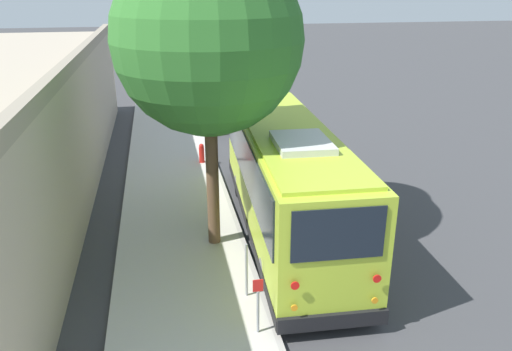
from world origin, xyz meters
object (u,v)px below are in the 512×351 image
at_px(parked_sedan_gray, 202,78).
at_px(street_tree, 207,26).
at_px(parked_sedan_navy, 219,113).
at_px(shuttle_bus, 286,174).
at_px(sign_post_far, 246,270).
at_px(fire_hydrant, 202,153).
at_px(sign_post_near, 258,305).
at_px(parked_sedan_tan, 189,56).
at_px(parked_sedan_black, 213,93).
at_px(parked_sedan_white, 194,64).

distance_m(parked_sedan_gray, street_tree, 25.01).
bearing_deg(parked_sedan_navy, shuttle_bus, -179.30).
distance_m(sign_post_far, fire_hydrant, 9.76).
bearing_deg(parked_sedan_navy, sign_post_near, 174.40).
xyz_separation_m(parked_sedan_tan, sign_post_near, (-40.83, 1.37, 0.24)).
bearing_deg(sign_post_near, shuttle_bus, -20.85).
xyz_separation_m(parked_sedan_gray, street_tree, (-24.30, 1.92, 5.58)).
distance_m(parked_sedan_tan, street_tree, 36.97).
bearing_deg(street_tree, parked_sedan_navy, -7.88).
relative_size(parked_sedan_black, fire_hydrant, 5.19).
relative_size(parked_sedan_gray, sign_post_far, 3.15).
height_order(shuttle_bus, parked_sedan_tan, shuttle_bus).
distance_m(parked_sedan_gray, sign_post_near, 28.67).
distance_m(sign_post_near, sign_post_far, 1.37).
relative_size(parked_sedan_black, parked_sedan_tan, 0.95).
bearing_deg(shuttle_bus, parked_sedan_tan, 3.40).
bearing_deg(sign_post_far, parked_sedan_black, -4.39).
height_order(parked_sedan_black, parked_sedan_tan, parked_sedan_black).
xyz_separation_m(street_tree, sign_post_near, (-4.33, -0.44, -5.33)).
distance_m(parked_sedan_black, street_tree, 19.62).
relative_size(parked_sedan_navy, sign_post_near, 3.38).
height_order(parked_sedan_black, sign_post_far, sign_post_far).
bearing_deg(parked_sedan_black, shuttle_bus, -176.54).
height_order(shuttle_bus, parked_sedan_white, shuttle_bus).
distance_m(parked_sedan_navy, parked_sedan_white, 17.49).
relative_size(shuttle_bus, parked_sedan_black, 2.47).
height_order(parked_sedan_black, fire_hydrant, parked_sedan_black).
bearing_deg(street_tree, parked_sedan_white, -3.53).
xyz_separation_m(shuttle_bus, street_tree, (-0.37, 2.23, 4.27)).
distance_m(shuttle_bus, parked_sedan_white, 30.39).
bearing_deg(street_tree, sign_post_far, -171.53).
relative_size(sign_post_far, fire_hydrant, 1.71).
xyz_separation_m(street_tree, fire_hydrant, (6.79, -0.29, -5.61)).
height_order(parked_sedan_black, parked_sedan_white, parked_sedan_white).
bearing_deg(street_tree, sign_post_near, -174.19).
bearing_deg(parked_sedan_gray, shuttle_bus, 178.09).
height_order(parked_sedan_black, parked_sedan_gray, parked_sedan_black).
bearing_deg(shuttle_bus, parked_sedan_navy, 4.50).
bearing_deg(sign_post_near, sign_post_far, 0.00).
height_order(parked_sedan_gray, sign_post_near, sign_post_near).
relative_size(parked_sedan_navy, parked_sedan_gray, 1.01).
bearing_deg(parked_sedan_white, parked_sedan_gray, -179.93).
xyz_separation_m(parked_sedan_black, sign_post_near, (-23.03, 1.66, 0.22)).
height_order(parked_sedan_tan, sign_post_near, sign_post_near).
relative_size(parked_sedan_navy, fire_hydrant, 5.45).
bearing_deg(parked_sedan_tan, street_tree, 178.87).
height_order(parked_sedan_gray, parked_sedan_tan, parked_sedan_tan).
bearing_deg(parked_sedan_gray, sign_post_near, 174.39).
distance_m(parked_sedan_black, parked_sedan_gray, 5.60).
bearing_deg(shuttle_bus, parked_sedan_white, 3.36).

